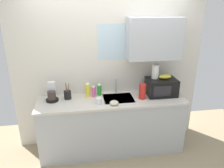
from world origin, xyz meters
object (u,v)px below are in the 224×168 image
object	(u,v)px
dish_soap_bottle_yellow	(88,90)
small_bowl	(114,103)
utensil_crock	(68,95)
mug_white	(99,101)
dish_soap_bottle_green	(99,89)
microwave	(161,87)
banana_bunch	(165,77)
coffee_maker	(52,94)
cereal_canister	(142,91)
dish_soap_bottle_pink	(94,91)
paper_towel_roll	(155,72)

from	to	relation	value
dish_soap_bottle_yellow	small_bowl	bearing A→B (deg)	-45.49
utensil_crock	mug_white	bearing A→B (deg)	-29.61
dish_soap_bottle_green	microwave	bearing A→B (deg)	-8.02
banana_bunch	microwave	bearing A→B (deg)	-178.23
microwave	coffee_maker	size ratio (longest dim) A/B	1.64
dish_soap_bottle_green	utensil_crock	bearing A→B (deg)	-172.39
coffee_maker	cereal_canister	size ratio (longest dim) A/B	1.17
banana_bunch	dish_soap_bottle_yellow	bearing A→B (deg)	174.40
microwave	dish_soap_bottle_green	world-z (taller)	microwave
dish_soap_bottle_green	coffee_maker	bearing A→B (deg)	-173.89
cereal_canister	mug_white	distance (m)	0.69
utensil_crock	banana_bunch	bearing A→B (deg)	-2.62
mug_white	banana_bunch	bearing A→B (deg)	10.08
banana_bunch	dish_soap_bottle_yellow	xyz separation A→B (m)	(-1.21, 0.12, -0.19)
dish_soap_bottle_pink	small_bowl	world-z (taller)	dish_soap_bottle_pink
mug_white	small_bowl	world-z (taller)	mug_white
microwave	coffee_maker	xyz separation A→B (m)	(-1.71, 0.06, -0.03)
coffee_maker	dish_soap_bottle_pink	world-z (taller)	coffee_maker
small_bowl	banana_bunch	bearing A→B (deg)	16.42
dish_soap_bottle_pink	cereal_canister	xyz separation A→B (m)	(0.73, -0.20, 0.03)
microwave	banana_bunch	bearing A→B (deg)	1.77
dish_soap_bottle_green	mug_white	size ratio (longest dim) A/B	2.21
dish_soap_bottle_green	small_bowl	world-z (taller)	dish_soap_bottle_green
paper_towel_roll	mug_white	bearing A→B (deg)	-165.36
coffee_maker	paper_towel_roll	bearing A→B (deg)	-0.30
banana_bunch	small_bowl	distance (m)	0.93
banana_bunch	cereal_canister	world-z (taller)	banana_bunch
coffee_maker	utensil_crock	size ratio (longest dim) A/B	1.04
utensil_crock	coffee_maker	bearing A→B (deg)	-177.15
dish_soap_bottle_yellow	utensil_crock	bearing A→B (deg)	-171.16
cereal_canister	small_bowl	size ratio (longest dim) A/B	1.84
utensil_crock	small_bowl	world-z (taller)	utensil_crock
microwave	mug_white	size ratio (longest dim) A/B	4.84
microwave	dish_soap_bottle_pink	distance (m)	1.08
dish_soap_bottle_pink	cereal_canister	bearing A→B (deg)	-15.05
microwave	paper_towel_roll	bearing A→B (deg)	152.62
dish_soap_bottle_green	dish_soap_bottle_yellow	xyz separation A→B (m)	(-0.18, -0.02, 0.02)
mug_white	microwave	bearing A→B (deg)	10.49
banana_bunch	paper_towel_roll	distance (m)	0.18
banana_bunch	dish_soap_bottle_yellow	size ratio (longest dim) A/B	0.82
mug_white	dish_soap_bottle_yellow	bearing A→B (deg)	114.78
banana_bunch	coffee_maker	bearing A→B (deg)	178.10
paper_towel_roll	dish_soap_bottle_pink	distance (m)	1.01
banana_bunch	cereal_canister	bearing A→B (deg)	-165.62
microwave	dish_soap_bottle_pink	xyz separation A→B (m)	(-1.07, 0.10, -0.04)
dish_soap_bottle_green	utensil_crock	size ratio (longest dim) A/B	0.78
dish_soap_bottle_yellow	mug_white	bearing A→B (deg)	-65.22
small_bowl	paper_towel_roll	bearing A→B (deg)	23.24
microwave	cereal_canister	distance (m)	0.35
dish_soap_bottle_green	small_bowl	size ratio (longest dim) A/B	1.61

